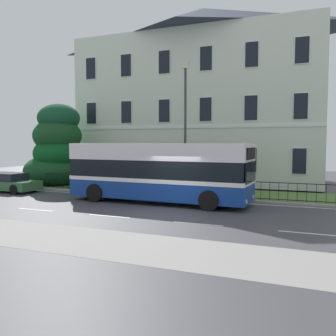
# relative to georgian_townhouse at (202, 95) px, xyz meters

# --- Properties ---
(ground_plane) EXTENTS (60.00, 56.00, 0.18)m
(ground_plane) POSITION_rel_georgian_townhouse_xyz_m (2.37, -12.53, -6.96)
(ground_plane) COLOR #3E3D43
(georgian_townhouse) EXTENTS (18.61, 8.72, 13.56)m
(georgian_townhouse) POSITION_rel_georgian_townhouse_xyz_m (0.00, 0.00, 0.00)
(georgian_townhouse) COLOR silver
(georgian_townhouse) RESTS_ON ground_plane
(iron_verge_railing) EXTENTS (19.10, 0.04, 0.97)m
(iron_verge_railing) POSITION_rel_georgian_townhouse_xyz_m (-0.00, -8.88, -6.32)
(iron_verge_railing) COLOR black
(iron_verge_railing) RESTS_ON ground_plane
(evergreen_tree) EXTENTS (4.56, 4.56, 6.05)m
(evergreen_tree) POSITION_rel_georgian_townhouse_xyz_m (-8.87, -6.88, -4.44)
(evergreen_tree) COLOR #423328
(evergreen_tree) RESTS_ON ground_plane
(single_decker_bus) EXTENTS (9.77, 2.95, 3.11)m
(single_decker_bus) POSITION_rel_georgian_townhouse_xyz_m (0.91, -11.00, -5.30)
(single_decker_bus) COLOR navy
(single_decker_bus) RESTS_ON ground_plane
(parked_hatchback_00) EXTENTS (4.03, 1.95, 1.21)m
(parked_hatchback_00) POSITION_rel_georgian_townhouse_xyz_m (-9.69, -10.69, -6.35)
(parked_hatchback_00) COLOR #326539
(parked_hatchback_00) RESTS_ON ground_plane
(street_lamp_post) EXTENTS (0.36, 0.24, 7.70)m
(street_lamp_post) POSITION_rel_georgian_townhouse_xyz_m (1.37, -8.05, -2.46)
(street_lamp_post) COLOR #333338
(street_lamp_post) RESTS_ON ground_plane
(litter_bin) EXTENTS (0.55, 0.55, 1.19)m
(litter_bin) POSITION_rel_georgian_townhouse_xyz_m (-6.31, -8.04, -6.22)
(litter_bin) COLOR black
(litter_bin) RESTS_ON ground_plane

